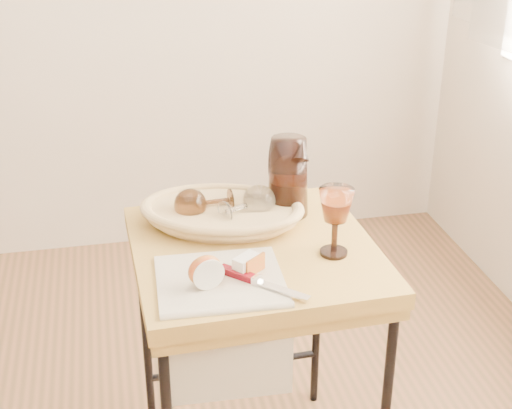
{
  "coord_description": "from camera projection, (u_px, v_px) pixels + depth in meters",
  "views": [
    {
      "loc": [
        0.32,
        -1.18,
        1.59
      ],
      "look_at": [
        0.64,
        0.32,
        0.85
      ],
      "focal_mm": 51.85,
      "sensor_mm": 36.0,
      "label": 1
    }
  ],
  "objects": [
    {
      "name": "apple_wedge",
      "position": [
        246.0,
        264.0,
        1.64
      ],
      "size": [
        0.07,
        0.06,
        0.04
      ],
      "primitive_type": "cube",
      "rotation": [
        0.0,
        0.0,
        0.67
      ],
      "color": "white",
      "rests_on": "tea_towel"
    },
    {
      "name": "pitcher",
      "position": [
        288.0,
        177.0,
        1.89
      ],
      "size": [
        0.23,
        0.27,
        0.25
      ],
      "primitive_type": null,
      "rotation": [
        0.0,
        0.0,
        -0.43
      ],
      "color": "black",
      "rests_on": "side_table"
    },
    {
      "name": "goblet_lying_a",
      "position": [
        208.0,
        203.0,
        1.87
      ],
      "size": [
        0.14,
        0.1,
        0.08
      ],
      "primitive_type": null,
      "rotation": [
        0.0,
        0.0,
        3.23
      ],
      "color": "brown",
      "rests_on": "bread_basket"
    },
    {
      "name": "goblet_lying_b",
      "position": [
        245.0,
        206.0,
        1.85
      ],
      "size": [
        0.16,
        0.14,
        0.08
      ],
      "primitive_type": null,
      "rotation": [
        0.0,
        0.0,
        0.44
      ],
      "color": "white",
      "rests_on": "bread_basket"
    },
    {
      "name": "wine_goblet",
      "position": [
        335.0,
        222.0,
        1.7
      ],
      "size": [
        0.11,
        0.11,
        0.17
      ],
      "primitive_type": null,
      "rotation": [
        0.0,
        0.0,
        -0.35
      ],
      "color": "white",
      "rests_on": "side_table"
    },
    {
      "name": "tea_towel",
      "position": [
        220.0,
        280.0,
        1.63
      ],
      "size": [
        0.29,
        0.26,
        0.01
      ],
      "primitive_type": "cube",
      "rotation": [
        0.0,
        0.0,
        -0.04
      ],
      "color": "beige",
      "rests_on": "side_table"
    },
    {
      "name": "bread_basket",
      "position": [
        222.0,
        214.0,
        1.87
      ],
      "size": [
        0.43,
        0.35,
        0.05
      ],
      "primitive_type": null,
      "rotation": [
        0.0,
        0.0,
        -0.31
      ],
      "color": "tan",
      "rests_on": "side_table"
    },
    {
      "name": "side_table",
      "position": [
        254.0,
        368.0,
        1.93
      ],
      "size": [
        0.59,
        0.59,
        0.73
      ],
      "primitive_type": null,
      "rotation": [
        0.0,
        0.0,
        0.03
      ],
      "color": "brown",
      "rests_on": "floor"
    },
    {
      "name": "apple_half",
      "position": [
        205.0,
        270.0,
        1.59
      ],
      "size": [
        0.08,
        0.06,
        0.07
      ],
      "primitive_type": "ellipsoid",
      "rotation": [
        0.0,
        0.0,
        0.26
      ],
      "color": "red",
      "rests_on": "tea_towel"
    },
    {
      "name": "table_knife",
      "position": [
        260.0,
        281.0,
        1.6
      ],
      "size": [
        0.17,
        0.17,
        0.02
      ],
      "primitive_type": null,
      "rotation": [
        0.0,
        0.0,
        -0.78
      ],
      "color": "silver",
      "rests_on": "tea_towel"
    }
  ]
}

